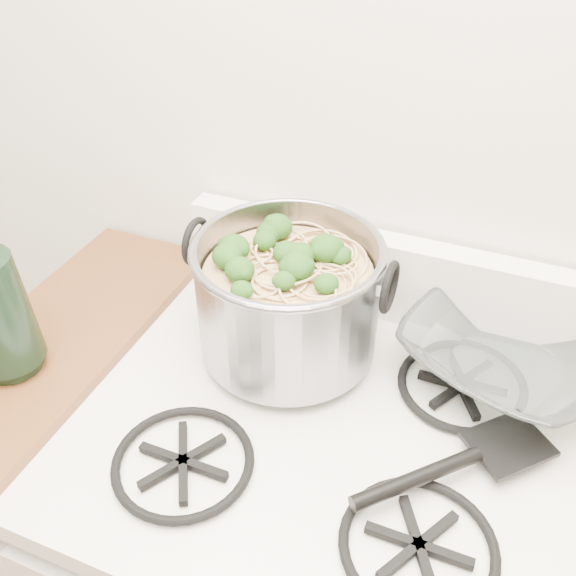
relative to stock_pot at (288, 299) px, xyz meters
The scene contains 4 objects.
counter_left 0.69m from the stock_pot, 161.64° to the right, with size 0.25×0.65×0.92m.
stock_pot is the anchor object (origin of this frame).
spatula 0.39m from the stock_pot, 12.54° to the right, with size 0.29×0.31×0.02m, color black, non-canonical shape.
glass_bowl 0.37m from the stock_pot, 11.88° to the left, with size 0.13×0.13×0.03m, color white.
Camera 1 is at (0.19, 0.64, 1.66)m, focal length 40.00 mm.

